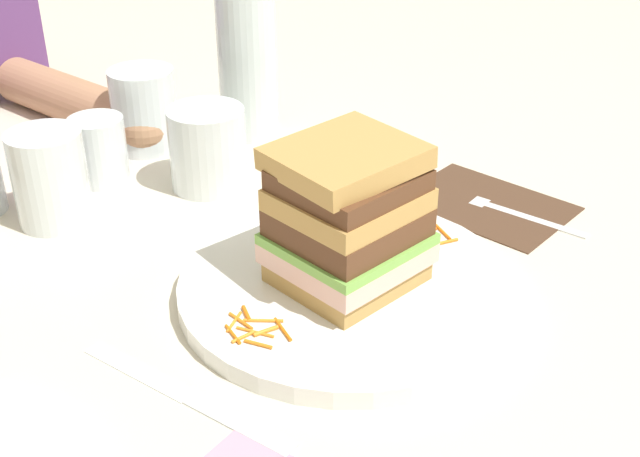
% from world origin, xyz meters
% --- Properties ---
extents(ground_plane, '(3.00, 3.00, 0.00)m').
position_xyz_m(ground_plane, '(0.00, 0.00, 0.00)').
color(ground_plane, beige).
extents(main_plate, '(0.29, 0.29, 0.02)m').
position_xyz_m(main_plate, '(-0.01, -0.02, 0.01)').
color(main_plate, white).
rests_on(main_plate, ground_plane).
extents(sandwich, '(0.13, 0.13, 0.13)m').
position_xyz_m(sandwich, '(-0.01, -0.02, 0.08)').
color(sandwich, tan).
rests_on(sandwich, main_plate).
extents(carrot_shred_0, '(0.02, 0.03, 0.00)m').
position_xyz_m(carrot_shred_0, '(-0.11, -0.01, 0.02)').
color(carrot_shred_0, orange).
rests_on(carrot_shred_0, main_plate).
extents(carrot_shred_1, '(0.02, 0.01, 0.00)m').
position_xyz_m(carrot_shred_1, '(-0.13, -0.01, 0.02)').
color(carrot_shred_1, orange).
rests_on(carrot_shred_1, main_plate).
extents(carrot_shred_2, '(0.03, 0.01, 0.00)m').
position_xyz_m(carrot_shred_2, '(-0.12, 0.01, 0.02)').
color(carrot_shred_2, orange).
rests_on(carrot_shred_2, main_plate).
extents(carrot_shred_3, '(0.01, 0.03, 0.00)m').
position_xyz_m(carrot_shred_3, '(-0.13, -0.00, 0.02)').
color(carrot_shred_3, orange).
rests_on(carrot_shred_3, main_plate).
extents(carrot_shred_4, '(0.01, 0.02, 0.00)m').
position_xyz_m(carrot_shred_4, '(-0.11, 0.01, 0.02)').
color(carrot_shred_4, orange).
rests_on(carrot_shred_4, main_plate).
extents(carrot_shred_5, '(0.01, 0.02, 0.00)m').
position_xyz_m(carrot_shred_5, '(-0.13, -0.02, 0.02)').
color(carrot_shred_5, orange).
rests_on(carrot_shred_5, main_plate).
extents(carrot_shred_6, '(0.01, 0.03, 0.00)m').
position_xyz_m(carrot_shred_6, '(-0.12, -0.01, 0.02)').
color(carrot_shred_6, orange).
rests_on(carrot_shred_6, main_plate).
extents(carrot_shred_7, '(0.01, 0.03, 0.00)m').
position_xyz_m(carrot_shred_7, '(-0.12, 0.01, 0.02)').
color(carrot_shred_7, orange).
rests_on(carrot_shred_7, main_plate).
extents(carrot_shred_8, '(0.02, 0.03, 0.00)m').
position_xyz_m(carrot_shred_8, '(-0.10, -0.03, 0.02)').
color(carrot_shred_8, orange).
rests_on(carrot_shred_8, main_plate).
extents(carrot_shred_9, '(0.02, 0.01, 0.00)m').
position_xyz_m(carrot_shred_9, '(-0.11, -0.02, 0.02)').
color(carrot_shred_9, orange).
rests_on(carrot_shred_9, main_plate).
extents(carrot_shred_10, '(0.02, 0.02, 0.00)m').
position_xyz_m(carrot_shred_10, '(0.10, -0.03, 0.02)').
color(carrot_shred_10, orange).
rests_on(carrot_shred_10, main_plate).
extents(carrot_shred_11, '(0.01, 0.02, 0.00)m').
position_xyz_m(carrot_shred_11, '(0.09, -0.03, 0.02)').
color(carrot_shred_11, orange).
rests_on(carrot_shred_11, main_plate).
extents(carrot_shred_12, '(0.02, 0.01, 0.00)m').
position_xyz_m(carrot_shred_12, '(0.10, -0.03, 0.02)').
color(carrot_shred_12, orange).
rests_on(carrot_shred_12, main_plate).
extents(carrot_shred_13, '(0.02, 0.01, 0.00)m').
position_xyz_m(carrot_shred_13, '(0.08, -0.02, 0.02)').
color(carrot_shred_13, orange).
rests_on(carrot_shred_13, main_plate).
extents(carrot_shred_14, '(0.03, 0.02, 0.00)m').
position_xyz_m(carrot_shred_14, '(0.09, -0.05, 0.02)').
color(carrot_shred_14, orange).
rests_on(carrot_shred_14, main_plate).
extents(carrot_shred_15, '(0.01, 0.03, 0.00)m').
position_xyz_m(carrot_shred_15, '(0.08, -0.04, 0.02)').
color(carrot_shred_15, orange).
rests_on(carrot_shred_15, main_plate).
extents(carrot_shred_16, '(0.03, 0.02, 0.00)m').
position_xyz_m(carrot_shred_16, '(0.07, -0.04, 0.02)').
color(carrot_shred_16, orange).
rests_on(carrot_shred_16, main_plate).
extents(carrot_shred_17, '(0.02, 0.03, 0.00)m').
position_xyz_m(carrot_shred_17, '(0.11, -0.04, 0.02)').
color(carrot_shred_17, orange).
rests_on(carrot_shred_17, main_plate).
extents(napkin_dark, '(0.13, 0.17, 0.00)m').
position_xyz_m(napkin_dark, '(0.21, -0.03, 0.00)').
color(napkin_dark, '#4C3323').
rests_on(napkin_dark, ground_plane).
extents(fork, '(0.02, 0.17, 0.00)m').
position_xyz_m(fork, '(0.21, -0.06, 0.00)').
color(fork, silver).
rests_on(fork, napkin_dark).
extents(knife, '(0.03, 0.20, 0.00)m').
position_xyz_m(knife, '(-0.19, -0.01, 0.00)').
color(knife, silver).
rests_on(knife, ground_plane).
extents(juice_glass, '(0.08, 0.08, 0.09)m').
position_xyz_m(juice_glass, '(0.06, 0.23, 0.04)').
color(juice_glass, white).
rests_on(juice_glass, ground_plane).
extents(water_bottle, '(0.07, 0.07, 0.27)m').
position_xyz_m(water_bottle, '(0.19, 0.29, 0.12)').
color(water_bottle, silver).
rests_on(water_bottle, ground_plane).
extents(empty_tumbler_0, '(0.07, 0.07, 0.10)m').
position_xyz_m(empty_tumbler_0, '(-0.09, 0.29, 0.05)').
color(empty_tumbler_0, silver).
rests_on(empty_tumbler_0, ground_plane).
extents(empty_tumbler_1, '(0.08, 0.08, 0.10)m').
position_xyz_m(empty_tumbler_1, '(0.08, 0.36, 0.05)').
color(empty_tumbler_1, silver).
rests_on(empty_tumbler_1, ground_plane).
extents(empty_tumbler_3, '(0.06, 0.06, 0.07)m').
position_xyz_m(empty_tumbler_3, '(-0.01, 0.33, 0.04)').
color(empty_tumbler_3, silver).
rests_on(empty_tumbler_3, ground_plane).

